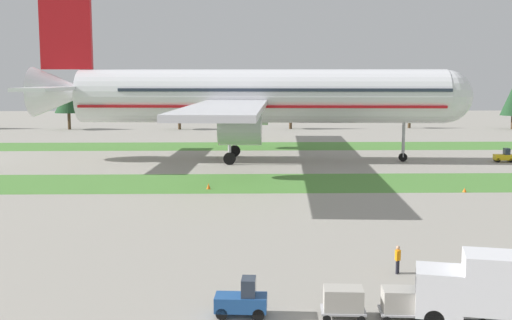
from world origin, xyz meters
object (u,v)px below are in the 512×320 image
cargo_dolly_second (402,301)px  taxiway_marker_1 (209,186)px  cargo_dolly_third (462,302)px  cargo_dolly_lead (343,300)px  airliner (251,96)px  catering_truck (492,287)px  baggage_tug (242,300)px  pushback_tractor (504,156)px  taxiway_marker_0 (465,190)px  ground_crew_marshaller (398,258)px

cargo_dolly_second → taxiway_marker_1: bearing=21.5°
cargo_dolly_second → cargo_dolly_third: same height
taxiway_marker_1 → cargo_dolly_third: bearing=-69.0°
cargo_dolly_lead → cargo_dolly_third: size_ratio=1.00×
airliner → catering_truck: bearing=13.6°
cargo_dolly_third → taxiway_marker_1: cargo_dolly_third is taller
cargo_dolly_third → catering_truck: size_ratio=0.32×
baggage_tug → catering_truck: 12.10m
cargo_dolly_lead → catering_truck: (6.93, -1.21, 1.03)m
baggage_tug → pushback_tractor: bearing=-28.5°
baggage_tug → cargo_dolly_lead: size_ratio=1.17×
cargo_dolly_second → taxiway_marker_0: 37.95m
airliner → taxiway_marker_1: (-4.87, -23.26, -8.94)m
ground_crew_marshaller → taxiway_marker_1: 32.57m
cargo_dolly_lead → catering_truck: 7.11m
pushback_tractor → ground_crew_marshaller: size_ratio=1.54×
airliner → cargo_dolly_third: bearing=12.7°
baggage_tug → taxiway_marker_0: bearing=-29.9°
cargo_dolly_lead → taxiway_marker_0: size_ratio=5.12×
cargo_dolly_second → cargo_dolly_third: bearing=-90.0°
cargo_dolly_lead → pushback_tractor: 66.13m
airliner → ground_crew_marshaller: size_ratio=44.40×
cargo_dolly_third → taxiway_marker_0: size_ratio=5.12×
cargo_dolly_third → taxiway_marker_0: bearing=-15.3°
cargo_dolly_third → ground_crew_marshaller: ground_crew_marshaller is taller
pushback_tractor → taxiway_marker_1: size_ratio=4.16×
ground_crew_marshaller → cargo_dolly_lead: bearing=174.3°
cargo_dolly_lead → taxiway_marker_1: bearing=17.4°
airliner → catering_truck: airliner is taller
ground_crew_marshaller → catering_truck: bearing=-137.1°
baggage_tug → cargo_dolly_second: 7.93m
pushback_tractor → taxiway_marker_1: (-40.62, -20.89, -0.49)m
pushback_tractor → catering_truck: bearing=160.8°
catering_truck → airliner: bearing=24.6°
catering_truck → ground_crew_marshaller: 8.74m
cargo_dolly_second → cargo_dolly_lead: bearing=90.0°
baggage_tug → cargo_dolly_second: (7.90, -0.60, 0.10)m
baggage_tug → taxiway_marker_1: size_ratio=4.17×
taxiway_marker_0 → taxiway_marker_1: size_ratio=0.70×
taxiway_marker_0 → baggage_tug: bearing=-124.3°
cargo_dolly_third → ground_crew_marshaller: (-1.31, 7.56, 0.03)m
pushback_tractor → taxiway_marker_1: pushback_tractor is taller
airliner → pushback_tractor: (35.75, -2.37, -8.44)m
airliner → ground_crew_marshaller: airliner is taller
ground_crew_marshaller → taxiway_marker_0: (13.75, 27.37, -0.72)m
cargo_dolly_third → catering_truck: 1.73m
cargo_dolly_lead → pushback_tractor: bearing=-24.6°
catering_truck → taxiway_marker_0: 37.49m
baggage_tug → taxiway_marker_1: 36.76m
cargo_dolly_lead → ground_crew_marshaller: ground_crew_marshaller is taller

